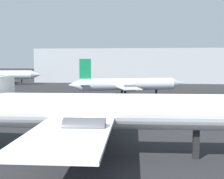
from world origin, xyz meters
name	(u,v)px	position (x,y,z in m)	size (l,w,h in m)	color
airplane_at_gate	(95,111)	(-3.46, 15.73, 3.86)	(31.76, 24.33, 10.04)	white
airplane_far_left	(127,84)	(-3.88, 57.84, 2.94)	(25.48, 17.39, 8.47)	silver
airplane_far_right	(4,75)	(-47.75, 89.54, 3.28)	(24.49, 22.01, 8.42)	silver
terminal_building	(139,65)	(-3.36, 112.29, 6.24)	(76.38, 22.12, 12.49)	#999EA3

